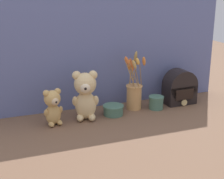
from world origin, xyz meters
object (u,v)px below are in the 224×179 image
Objects in this scene: vintage_radio at (180,88)px; decorative_tin_tall at (112,110)px; teddy_bear_medium at (53,106)px; decorative_tin_short at (156,102)px; flower_vase at (134,92)px; teddy_bear_large at (85,94)px.

vintage_radio is 0.45m from decorative_tin_tall.
teddy_bear_medium is 0.60m from decorative_tin_short.
flower_vase reaches higher than teddy_bear_medium.
teddy_bear_large is 0.60m from vintage_radio.
decorative_tin_short is at bearing 0.75° from teddy_bear_large.
teddy_bear_large is 3.07× the size of decorative_tin_short.
teddy_bear_large is 0.18m from teddy_bear_medium.
flower_vase is (0.30, 0.05, -0.04)m from teddy_bear_large.
teddy_bear_medium reaches higher than decorative_tin_tall.
decorative_tin_short reaches higher than decorative_tin_tall.
vintage_radio reaches higher than decorative_tin_tall.
teddy_bear_large is at bearing -176.32° from vintage_radio.
flower_vase is at bearing 8.77° from teddy_bear_large.
flower_vase is 3.84× the size of decorative_tin_short.
vintage_radio is 2.41× the size of decorative_tin_short.
decorative_tin_tall is at bearing -164.53° from flower_vase.
flower_vase is 2.89× the size of decorative_tin_tall.
teddy_bear_medium is 0.77m from vintage_radio.
vintage_radio is at bearing 3.68° from teddy_bear_large.
flower_vase is at bearing 7.47° from teddy_bear_medium.
vintage_radio is (0.59, 0.04, -0.05)m from teddy_bear_large.
vintage_radio is at bearing 10.64° from decorative_tin_short.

